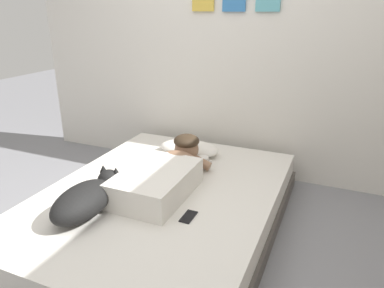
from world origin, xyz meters
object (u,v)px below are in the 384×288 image
object	(u,v)px
bed	(162,209)
coffee_cup	(203,161)
pillow	(189,148)
dog	(87,199)
person_lying	(166,173)
cell_phone	(188,217)

from	to	relation	value
bed	coffee_cup	size ratio (longest dim) A/B	16.78
pillow	dog	size ratio (longest dim) A/B	0.90
bed	pillow	xyz separation A→B (m)	(-0.08, 0.69, 0.21)
bed	coffee_cup	world-z (taller)	coffee_cup
pillow	coffee_cup	world-z (taller)	pillow
pillow	person_lying	distance (m)	0.62
coffee_cup	dog	bearing A→B (deg)	-112.24
bed	dog	distance (m)	0.58
dog	coffee_cup	xyz separation A→B (m)	(0.39, 0.95, -0.07)
dog	cell_phone	xyz separation A→B (m)	(0.59, 0.20, -0.10)
dog	cell_phone	bearing A→B (deg)	19.09
cell_phone	bed	bearing A→B (deg)	142.97
bed	cell_phone	distance (m)	0.42
person_lying	cell_phone	size ratio (longest dim) A/B	6.57
cell_phone	dog	bearing A→B (deg)	-160.91
bed	coffee_cup	bearing A→B (deg)	77.24
bed	person_lying	size ratio (longest dim) A/B	2.28
bed	dog	world-z (taller)	dog
coffee_cup	pillow	bearing A→B (deg)	138.43
person_lying	bed	bearing A→B (deg)	-92.16
coffee_cup	cell_phone	world-z (taller)	coffee_cup
pillow	cell_phone	size ratio (longest dim) A/B	3.71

